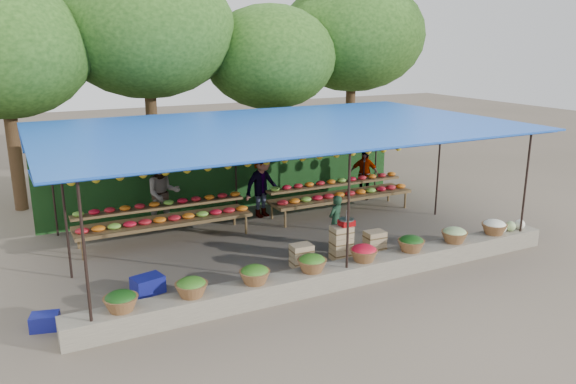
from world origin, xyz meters
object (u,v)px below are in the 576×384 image
weighing_scale (347,222)px  blue_crate_back (148,285)px  crate_counter (340,246)px  blue_crate_front (45,322)px  vendor_seated (336,221)px

weighing_scale → blue_crate_back: bearing=177.4°
crate_counter → blue_crate_front: bearing=-176.1°
weighing_scale → vendor_seated: size_ratio=0.29×
crate_counter → weighing_scale: 0.56m
crate_counter → blue_crate_front: 6.11m
crate_counter → weighing_scale: size_ratio=6.73×
crate_counter → weighing_scale: bearing=0.0°
blue_crate_front → blue_crate_back: 1.98m
crate_counter → blue_crate_front: crate_counter is taller
crate_counter → vendor_seated: vendor_seated is taller
vendor_seated → blue_crate_front: 6.61m
crate_counter → weighing_scale: weighing_scale is taller
blue_crate_front → weighing_scale: bearing=18.3°
blue_crate_front → crate_counter: bearing=18.4°
weighing_scale → blue_crate_back: 4.42m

